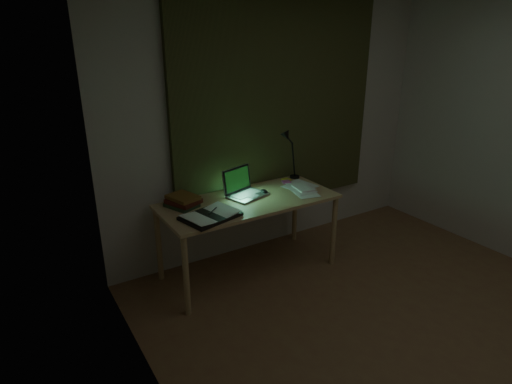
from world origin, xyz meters
The scene contains 13 objects.
floor centered at (0.00, 0.00, 0.00)m, with size 3.50×4.00×0.00m, color brown.
wall_back centered at (0.00, 2.00, 1.25)m, with size 3.50×0.00×2.50m, color beige.
wall_left centered at (-1.75, 0.00, 1.25)m, with size 0.00×4.00×2.50m, color beige.
curtain centered at (0.00, 1.96, 1.45)m, with size 2.20×0.06×2.00m, color #33361B.
desk centered at (-0.57, 1.58, 0.35)m, with size 1.55×0.68×0.71m, color tan, non-canonical shape.
laptop centered at (-0.53, 1.66, 0.83)m, with size 0.34×0.38×0.24m, color #A7A8AC, non-canonical shape.
open_textbook centered at (-1.02, 1.41, 0.73)m, with size 0.43×0.31×0.04m, color white, non-canonical shape.
book_stack centered at (-1.11, 1.74, 0.76)m, with size 0.21×0.25×0.10m, color white, non-canonical shape.
loose_papers centered at (-0.05, 1.56, 0.72)m, with size 0.32×0.34×0.02m, color white, non-canonical shape.
mouse centered at (-0.37, 1.64, 0.73)m, with size 0.06×0.10×0.04m, color black.
sticky_yellow centered at (0.01, 1.83, 0.72)m, with size 0.07×0.07×0.02m, color yellow.
sticky_pink centered at (-0.03, 1.77, 0.72)m, with size 0.08×0.08×0.02m, color #DD56A7.
desk_lamp centered at (0.13, 1.85, 0.97)m, with size 0.35×0.27×0.52m, color black, non-canonical shape.
Camera 1 is at (-2.33, -1.39, 2.08)m, focal length 30.00 mm.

